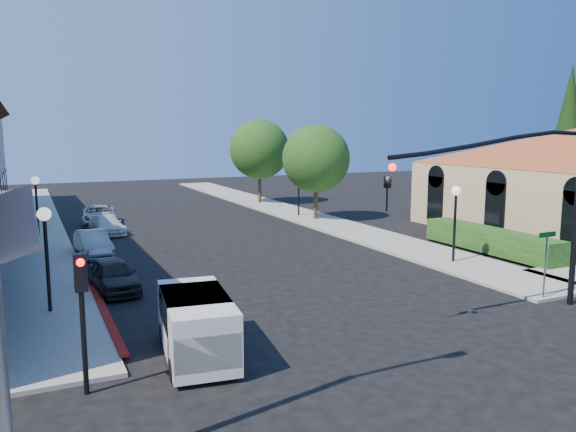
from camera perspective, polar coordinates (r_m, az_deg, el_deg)
name	(u,v)px	position (r m, az deg, el deg)	size (l,w,h in m)	color
ground	(410,358)	(15.72, 12.31, -13.95)	(120.00, 120.00, 0.00)	black
sidewalk_left	(33,227)	(38.90, -24.51, -0.98)	(3.50, 50.00, 0.12)	gray
sidewalk_right	(284,210)	(42.75, -0.39, 0.58)	(3.50, 50.00, 0.12)	gray
curb_red_strip	(101,308)	(20.45, -18.44, -8.87)	(0.25, 10.00, 0.06)	maroon
hedge	(489,253)	(29.68, 19.78, -3.57)	(1.40, 8.00, 1.10)	#193F12
conifer_far	(569,127)	(47.27, 26.61, 8.11)	(3.20, 3.20, 11.00)	#392717
street_tree_a	(316,159)	(37.92, 2.85, 5.84)	(4.56, 4.56, 6.48)	#392717
street_tree_b	(260,149)	(46.97, -2.91, 6.78)	(4.94, 4.94, 7.02)	#392717
signal_mast_arm	(533,191)	(19.77, 23.64, 2.38)	(8.01, 0.39, 6.00)	black
secondary_signal	(82,297)	(13.40, -20.21, -7.77)	(0.28, 0.42, 3.32)	black
cobra_streetlight	(12,178)	(9.48, -26.22, 3.50)	(3.60, 0.25, 9.31)	#595B5E
street_name_sign	(546,254)	(21.81, 24.74, -3.53)	(0.80, 0.06, 2.50)	#595B5E
lamppost_left_near	(45,233)	(19.72, -23.43, -1.59)	(0.44, 0.44, 3.57)	black
lamppost_left_far	(36,192)	(33.61, -24.23, 2.26)	(0.44, 0.44, 3.57)	black
lamppost_right_near	(456,204)	(26.34, 16.66, 1.13)	(0.44, 0.44, 3.57)	black
lamppost_right_far	(299,178)	(39.65, 1.10, 3.85)	(0.44, 0.44, 3.57)	black
white_van	(197,322)	(15.27, -9.28, -10.61)	(2.13, 4.01, 1.70)	silver
parked_car_a	(113,275)	(22.25, -17.33, -5.76)	(1.46, 3.63, 1.24)	black
parked_car_b	(93,243)	(28.81, -19.19, -2.64)	(1.31, 3.75, 1.24)	gray
parked_car_c	(107,225)	(34.83, -17.95, -0.83)	(1.54, 3.79, 1.10)	silver
parked_car_d	(99,215)	(38.29, -18.63, 0.06)	(2.07, 4.50, 1.25)	#B4B6B9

